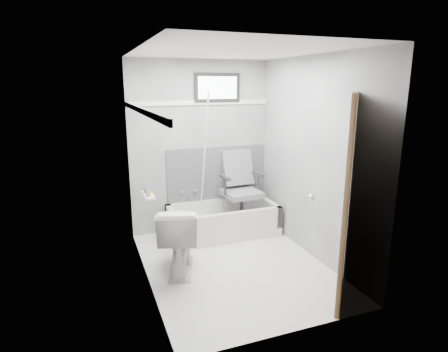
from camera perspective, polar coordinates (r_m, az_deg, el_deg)
name	(u,v)px	position (r m, az deg, el deg)	size (l,w,h in m)	color
floor	(234,265)	(4.52, 1.60, -13.44)	(2.60, 2.60, 0.00)	white
ceiling	(236,51)	(4.03, 1.85, 18.55)	(2.60, 2.60, 0.00)	silver
wall_back	(200,147)	(5.31, -3.61, 4.40)	(2.00, 0.02, 2.40)	slate
wall_front	(298,199)	(2.98, 11.22, -3.39)	(2.00, 0.02, 2.40)	slate
wall_left	(143,173)	(3.85, -12.20, 0.47)	(0.02, 2.60, 2.40)	slate
wall_right	(313,159)	(4.57, 13.41, 2.50)	(0.02, 2.60, 2.40)	slate
bathtub	(223,220)	(5.29, -0.12, -6.72)	(1.50, 0.70, 0.42)	silver
office_chair	(242,188)	(5.31, 2.73, -1.86)	(0.59, 0.59, 1.03)	slate
toilet	(179,238)	(4.29, -6.82, -9.37)	(0.44, 0.79, 0.77)	white
door	(392,208)	(3.65, 24.17, -4.45)	(0.78, 0.78, 2.00)	brown
window	(217,88)	(5.30, -1.05, 13.32)	(0.66, 0.04, 0.40)	black
backerboard	(217,173)	(5.46, -1.01, 0.40)	(1.50, 0.02, 0.78)	#4C4C4F
trim_back	(200,103)	(5.23, -3.67, 11.09)	(2.00, 0.02, 0.06)	white
trim_left	(141,111)	(3.76, -12.49, 9.72)	(0.02, 2.60, 0.06)	white
pole	(204,161)	(5.10, -3.06, 2.31)	(0.02, 0.02, 1.95)	silver
shelf	(148,195)	(4.13, -11.46, -2.88)	(0.10, 0.32, 0.03)	white
soap_bottle_a	(148,191)	(4.04, -11.46, -2.32)	(0.04, 0.04, 0.10)	#A38A51
soap_bottle_b	(146,189)	(4.17, -11.77, -1.89)	(0.07, 0.07, 0.09)	slate
faucet	(188,193)	(5.37, -5.45, -2.64)	(0.26, 0.10, 0.16)	silver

